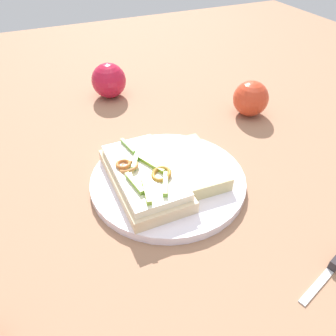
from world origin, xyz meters
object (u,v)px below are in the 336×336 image
plate (168,180)px  knife (335,264)px  sandwich (144,176)px  apple_1 (251,99)px  bread_slice_side (190,165)px  apple_2 (109,81)px

plate → knife: size_ratio=2.25×
sandwich → knife: 0.30m
apple_1 → plate: bearing=-61.4°
plate → bread_slice_side: bearing=90.3°
bread_slice_side → apple_2: size_ratio=1.72×
plate → knife: knife is taller
sandwich → knife: sandwich is taller
apple_1 → apple_2: 0.34m
knife → apple_2: bearing=-94.6°
plate → knife: bearing=29.6°
apple_2 → sandwich: bearing=-6.8°
apple_1 → apple_2: bearing=-128.7°
apple_1 → knife: apple_1 is taller
sandwich → bread_slice_side: 0.09m
plate → sandwich: 0.05m
sandwich → plate: bearing=-89.3°
apple_1 → apple_2: size_ratio=0.94×
plate → sandwich: size_ratio=1.40×
sandwich → apple_1: size_ratio=2.43×
plate → apple_2: apple_2 is taller
knife → bread_slice_side: bearing=-86.1°
bread_slice_side → knife: (0.24, 0.10, -0.02)m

